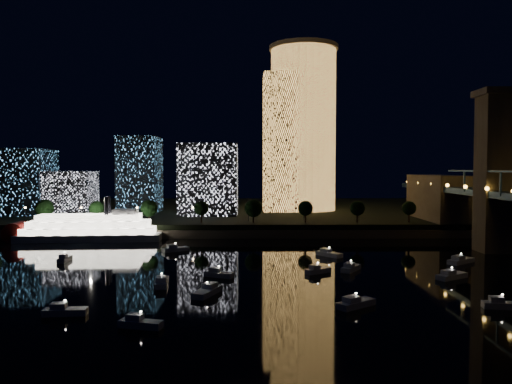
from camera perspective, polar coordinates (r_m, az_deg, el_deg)
ground at (r=106.56m, az=5.48°, el=-11.36°), size 520.00×520.00×0.00m
far_bank at (r=264.02m, az=1.79°, el=-2.33°), size 420.00×160.00×5.00m
seawall at (r=186.69m, az=2.80°, el=-4.77°), size 420.00×6.00×3.00m
tower_cylindrical at (r=251.02m, az=5.41°, el=7.25°), size 34.00×34.00×81.03m
tower_rectangular at (r=244.69m, az=3.27°, el=5.60°), size 20.78×20.78×66.11m
midrise_blocks at (r=235.42m, az=-14.84°, el=1.31°), size 106.25×38.10×35.69m
riverboat at (r=188.79m, az=-19.14°, el=-4.02°), size 54.56×14.66×16.26m
motorboats at (r=119.08m, az=3.01°, el=-9.44°), size 114.82×79.76×2.78m
esplanade_trees at (r=193.30m, az=-8.72°, el=-1.86°), size 165.91×6.98×8.99m
street_lamps at (r=198.80m, az=-7.24°, el=-2.15°), size 132.70×0.70×5.65m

